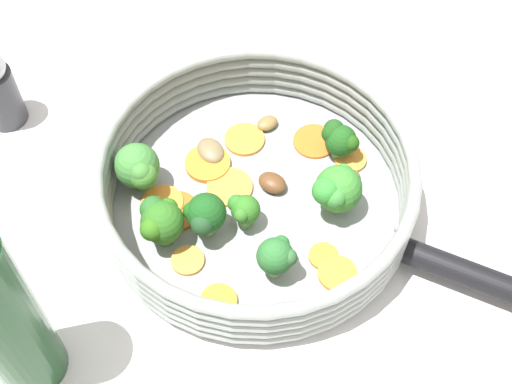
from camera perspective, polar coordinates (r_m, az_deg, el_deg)
name	(u,v)px	position (r m, az deg, el deg)	size (l,w,h in m)	color
ground_plane	(256,206)	(0.71, 0.00, -1.15)	(4.00, 4.00, 0.00)	silver
skillet	(256,203)	(0.70, 0.00, -0.92)	(0.29, 0.29, 0.01)	#939699
skillet_rim_wall	(256,182)	(0.67, 0.00, 0.78)	(0.30, 0.30, 0.06)	gray
skillet_handle	(489,282)	(0.67, 18.18, -6.87)	(0.02, 0.02, 0.17)	black
skillet_rivet_left	(381,271)	(0.66, 9.94, -6.27)	(0.01, 0.01, 0.01)	#949196
skillet_rivet_right	(398,227)	(0.69, 11.31, -2.80)	(0.01, 0.01, 0.01)	#969599
carrot_slice_0	(219,301)	(0.64, -3.00, -8.70)	(0.03, 0.03, 0.01)	orange
carrot_slice_1	(208,163)	(0.72, -3.89, 2.29)	(0.05, 0.05, 0.01)	orange
carrot_slice_2	(244,139)	(0.74, -0.93, 4.23)	(0.04, 0.04, 0.00)	orange
carrot_slice_3	(176,211)	(0.69, -6.39, -1.52)	(0.05, 0.05, 0.00)	orange
carrot_slice_4	(324,256)	(0.67, 5.43, -5.14)	(0.03, 0.03, 0.00)	orange
carrot_slice_5	(314,141)	(0.74, 4.69, 4.06)	(0.04, 0.04, 0.00)	orange
carrot_slice_6	(230,187)	(0.71, -2.12, 0.41)	(0.05, 0.05, 0.00)	orange
carrot_slice_7	(163,207)	(0.70, -7.49, -1.23)	(0.04, 0.04, 0.01)	orange
carrot_slice_8	(188,260)	(0.67, -5.47, -5.47)	(0.03, 0.03, 0.00)	#EB983C
carrot_slice_9	(338,274)	(0.66, 6.54, -6.52)	(0.04, 0.04, 0.01)	orange
carrot_slice_10	(350,159)	(0.73, 7.56, 2.61)	(0.03, 0.03, 0.00)	orange
broccoli_floret_0	(138,168)	(0.69, -9.40, 1.89)	(0.05, 0.04, 0.06)	#5C884C
broccoli_floret_1	(339,139)	(0.72, 6.68, 4.24)	(0.04, 0.04, 0.04)	#739C5C
broccoli_floret_2	(277,256)	(0.63, 1.67, -5.14)	(0.03, 0.04, 0.05)	#8AAB6C
broccoli_floret_3	(205,215)	(0.66, -4.12, -1.85)	(0.04, 0.04, 0.05)	#88B567
broccoli_floret_4	(161,221)	(0.65, -7.65, -2.28)	(0.05, 0.04, 0.05)	#5C8C4D
broccoli_floret_5	(337,189)	(0.67, 6.48, 0.26)	(0.05, 0.05, 0.06)	#79A45D
broccoli_floret_6	(243,209)	(0.67, -1.04, -1.40)	(0.03, 0.03, 0.04)	#639448
mushroom_piece_0	(267,123)	(0.75, 0.91, 5.52)	(0.02, 0.02, 0.01)	olive
mushroom_piece_1	(272,183)	(0.70, 1.32, 0.75)	(0.03, 0.02, 0.01)	brown
mushroom_piece_2	(211,151)	(0.73, -3.65, 3.33)	(0.03, 0.03, 0.01)	olive
mushroom_piece_3	(349,178)	(0.71, 7.45, 1.09)	(0.02, 0.02, 0.01)	brown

